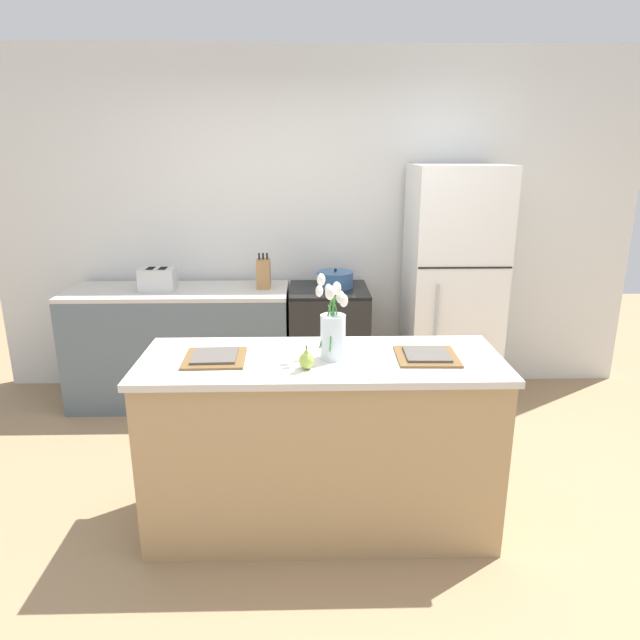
% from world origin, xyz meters
% --- Properties ---
extents(ground_plane, '(10.00, 10.00, 0.00)m').
position_xyz_m(ground_plane, '(0.00, 0.00, 0.00)').
color(ground_plane, '#997A56').
extents(back_wall, '(5.20, 0.08, 2.70)m').
position_xyz_m(back_wall, '(0.00, 2.00, 1.35)').
color(back_wall, silver).
rests_on(back_wall, ground_plane).
extents(kitchen_island, '(1.80, 0.66, 0.95)m').
position_xyz_m(kitchen_island, '(0.00, 0.00, 0.47)').
color(kitchen_island, tan).
rests_on(kitchen_island, ground_plane).
extents(back_counter, '(1.68, 0.60, 0.91)m').
position_xyz_m(back_counter, '(-1.06, 1.60, 0.46)').
color(back_counter, slate).
rests_on(back_counter, ground_plane).
extents(stove_range, '(0.60, 0.61, 0.91)m').
position_xyz_m(stove_range, '(0.10, 1.60, 0.46)').
color(stove_range, black).
rests_on(stove_range, ground_plane).
extents(refrigerator, '(0.68, 0.67, 1.83)m').
position_xyz_m(refrigerator, '(1.05, 1.60, 0.92)').
color(refrigerator, white).
rests_on(refrigerator, ground_plane).
extents(flower_vase, '(0.16, 0.19, 0.42)m').
position_xyz_m(flower_vase, '(0.06, -0.01, 1.10)').
color(flower_vase, silver).
rests_on(flower_vase, kitchen_island).
extents(pear_figurine, '(0.07, 0.07, 0.12)m').
position_xyz_m(pear_figurine, '(-0.07, -0.15, 0.99)').
color(pear_figurine, '#9EBC47').
rests_on(pear_figurine, kitchen_island).
extents(plate_setting_left, '(0.31, 0.31, 0.02)m').
position_xyz_m(plate_setting_left, '(-0.52, -0.01, 0.96)').
color(plate_setting_left, brown).
rests_on(plate_setting_left, kitchen_island).
extents(plate_setting_right, '(0.31, 0.31, 0.02)m').
position_xyz_m(plate_setting_right, '(0.52, -0.01, 0.96)').
color(plate_setting_right, brown).
rests_on(plate_setting_right, kitchen_island).
extents(toaster, '(0.28, 0.18, 0.17)m').
position_xyz_m(toaster, '(-1.19, 1.56, 1.00)').
color(toaster, '#B7BABC').
rests_on(toaster, back_counter).
extents(cooking_pot, '(0.28, 0.28, 0.15)m').
position_xyz_m(cooking_pot, '(0.15, 1.64, 0.98)').
color(cooking_pot, '#386093').
rests_on(cooking_pot, stove_range).
extents(knife_block, '(0.10, 0.14, 0.27)m').
position_xyz_m(knife_block, '(-0.40, 1.64, 1.03)').
color(knife_block, '#A37547').
rests_on(knife_block, back_counter).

